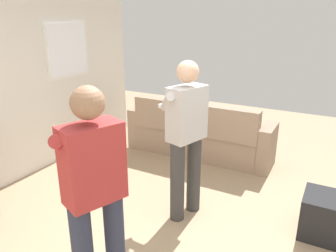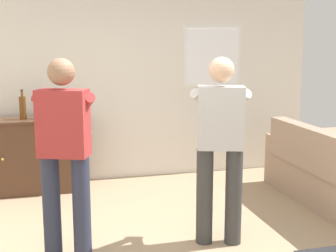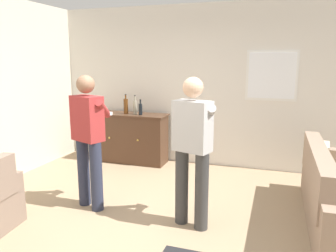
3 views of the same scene
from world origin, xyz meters
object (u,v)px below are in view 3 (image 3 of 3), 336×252
couch (331,197)px  bottle_wine_green (140,109)px  bottle_liquor_amber (135,107)px  bottle_spirits_clear (126,106)px  sideboard_cabinet (129,138)px  person_standing_right (193,146)px  person_standing_left (89,136)px

couch → bottle_wine_green: size_ratio=8.04×
bottle_liquor_amber → couch: bearing=-25.4°
bottle_liquor_amber → bottle_wine_green: bearing=-18.8°
bottle_spirits_clear → bottle_liquor_amber: bearing=0.3°
sideboard_cabinet → bottle_liquor_amber: (0.15, -0.02, 0.58)m
bottle_wine_green → person_standing_right: 2.40m
sideboard_cabinet → person_standing_left: (0.37, -1.91, 0.49)m
bottle_spirits_clear → person_standing_left: 1.94m
sideboard_cabinet → person_standing_right: 2.65m
bottle_wine_green → bottle_spirits_clear: (-0.30, 0.04, 0.03)m
couch → person_standing_right: person_standing_right is taller
bottle_spirits_clear → person_standing_right: 2.62m
sideboard_cabinet → bottle_liquor_amber: bearing=-7.3°
couch → person_standing_left: 2.92m
person_standing_left → sideboard_cabinet: bearing=100.9°
bottle_spirits_clear → sideboard_cabinet: bearing=27.9°
sideboard_cabinet → bottle_wine_green: 0.62m
sideboard_cabinet → couch: bearing=-24.7°
sideboard_cabinet → person_standing_left: 2.01m
bottle_liquor_amber → bottle_spirits_clear: (-0.18, -0.00, 0.01)m
bottle_liquor_amber → person_standing_left: size_ratio=0.20×
bottle_wine_green → bottle_spirits_clear: size_ratio=0.79×
bottle_spirits_clear → person_standing_right: size_ratio=0.21×
bottle_wine_green → sideboard_cabinet: bearing=167.3°
person_standing_left → bottle_spirits_clear: bearing=102.1°
couch → sideboard_cabinet: 3.51m
person_standing_left → person_standing_right: bearing=-2.5°
bottle_liquor_amber → bottle_spirits_clear: 0.18m
couch → person_standing_right: 1.68m
couch → person_standing_left: bearing=-171.0°
sideboard_cabinet → person_standing_right: (1.71, -1.97, 0.49)m
couch → bottle_wine_green: bottle_wine_green is taller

